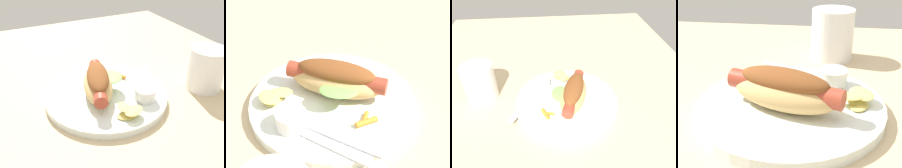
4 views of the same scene
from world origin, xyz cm
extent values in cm
cube|color=tan|center=(0.00, 0.00, -0.90)|extent=(120.00, 90.00, 1.80)
cylinder|color=white|center=(3.25, 1.81, 0.80)|extent=(26.83, 26.83, 1.60)
ellipsoid|color=tan|center=(3.82, 3.53, 3.84)|extent=(16.31, 10.60, 4.49)
cylinder|color=#A33D28|center=(3.82, 3.53, 4.63)|extent=(16.53, 7.78, 2.76)
ellipsoid|color=brown|center=(3.82, 3.53, 5.87)|extent=(13.67, 8.43, 2.97)
ellipsoid|color=#7FC65B|center=(4.20, -0.48, 4.74)|extent=(6.59, 5.27, 1.03)
cylinder|color=white|center=(-2.66, -4.54, 2.96)|extent=(4.55, 4.55, 2.72)
cube|color=silver|center=(4.44, -7.05, 1.80)|extent=(11.99, 7.36, 0.40)
cube|color=silver|center=(-2.45, -2.72, 1.80)|extent=(2.95, 1.81, 0.40)
cube|color=silver|center=(-2.66, -3.11, 1.80)|extent=(2.95, 1.81, 0.40)
cube|color=silver|center=(-2.88, -3.51, 1.80)|extent=(2.95, 1.81, 0.40)
cube|color=silver|center=(3.57, -8.62, 1.78)|extent=(13.66, 9.13, 0.36)
ellipsoid|color=#DCCB6A|center=(-6.38, 2.03, 1.85)|extent=(3.58, 4.24, 0.50)
ellipsoid|color=#DCCB6A|center=(-6.06, 0.73, 2.25)|extent=(3.72, 4.28, 0.91)
ellipsoid|color=#DCCB6A|center=(-5.02, 1.70, 3.02)|extent=(3.91, 2.59, 0.59)
ellipsoid|color=#DCCB6A|center=(-6.71, 0.58, 3.02)|extent=(4.83, 5.21, 0.81)
cylinder|color=orange|center=(8.32, -4.02, 2.06)|extent=(3.54, 2.26, 0.91)
cylinder|color=orange|center=(8.21, -2.92, 1.96)|extent=(1.32, 2.34, 0.71)
cylinder|color=white|center=(-2.28, -21.10, 5.01)|extent=(8.37, 8.37, 10.01)
camera|label=1|loc=(-40.87, 21.54, 33.17)|focal=41.69mm
camera|label=2|loc=(4.11, -40.11, 37.03)|focal=54.27mm
camera|label=3|loc=(44.83, -3.15, 40.42)|focal=34.32mm
camera|label=4|loc=(-2.02, 41.69, 23.60)|focal=51.62mm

